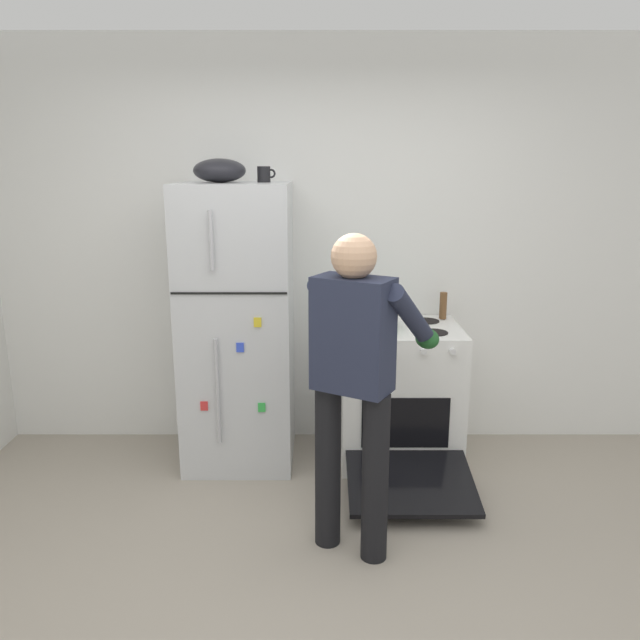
# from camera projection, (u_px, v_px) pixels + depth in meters

# --- Properties ---
(ground) EXTENTS (8.00, 8.00, 0.00)m
(ground) POSITION_uv_depth(u_px,v_px,m) (312.00, 623.00, 2.65)
(ground) COLOR #9E9384
(kitchen_wall_back) EXTENTS (6.00, 0.10, 2.70)m
(kitchen_wall_back) POSITION_uv_depth(u_px,v_px,m) (315.00, 247.00, 4.21)
(kitchen_wall_back) COLOR white
(kitchen_wall_back) RESTS_ON ground
(refrigerator) EXTENTS (0.68, 0.72, 1.79)m
(refrigerator) POSITION_uv_depth(u_px,v_px,m) (238.00, 326.00, 3.95)
(refrigerator) COLOR silver
(refrigerator) RESTS_ON ground
(stove_range) EXTENTS (0.76, 1.20, 0.90)m
(stove_range) POSITION_uv_depth(u_px,v_px,m) (400.00, 395.00, 4.04)
(stove_range) COLOR white
(stove_range) RESTS_ON ground
(person_cook) EXTENTS (0.69, 0.76, 1.60)m
(person_cook) POSITION_uv_depth(u_px,v_px,m) (357.00, 366.00, 2.96)
(person_cook) COLOR black
(person_cook) RESTS_ON ground
(red_pot) EXTENTS (0.32, 0.22, 0.12)m
(red_pot) POSITION_uv_depth(u_px,v_px,m) (377.00, 318.00, 3.88)
(red_pot) COLOR #236638
(red_pot) RESTS_ON stove_range
(coffee_mug) EXTENTS (0.11, 0.08, 0.10)m
(coffee_mug) POSITION_uv_depth(u_px,v_px,m) (265.00, 174.00, 3.77)
(coffee_mug) COLOR black
(coffee_mug) RESTS_ON refrigerator
(pepper_mill) EXTENTS (0.05, 0.05, 0.18)m
(pepper_mill) POSITION_uv_depth(u_px,v_px,m) (443.00, 306.00, 4.12)
(pepper_mill) COLOR brown
(pepper_mill) RESTS_ON stove_range
(mixing_bowl) EXTENTS (0.31, 0.31, 0.14)m
(mixing_bowl) POSITION_uv_depth(u_px,v_px,m) (220.00, 171.00, 3.71)
(mixing_bowl) COLOR black
(mixing_bowl) RESTS_ON refrigerator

